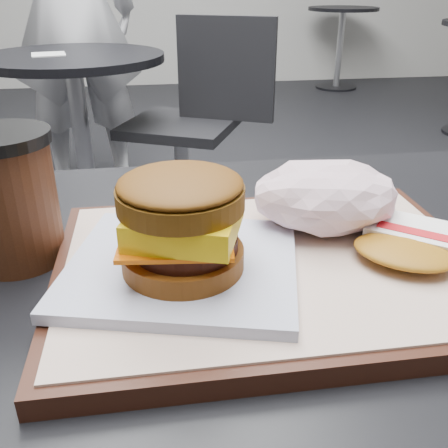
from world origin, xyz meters
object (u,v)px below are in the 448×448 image
neighbor_chair (196,113)px  patron (69,8)px  crumpled_wrapper (326,196)px  neighbor_table (78,107)px  breakfast_sandwich (182,234)px  serving_tray (270,267)px  customer_table (234,415)px  coffee_cup (9,195)px  hash_brown (412,243)px

neighbor_chair → patron: size_ratio=0.50×
crumpled_wrapper → neighbor_table: size_ratio=0.19×
breakfast_sandwich → serving_tray: bearing=12.3°
neighbor_table → neighbor_chair: 0.47m
serving_tray → neighbor_chair: neighbor_chair is taller
crumpled_wrapper → patron: size_ratio=0.08×
neighbor_chair → customer_table: bearing=-94.1°
neighbor_table → patron: size_ratio=0.43×
neighbor_chair → neighbor_table: bearing=178.6°
coffee_cup → crumpled_wrapper: bearing=-2.3°
breakfast_sandwich → neighbor_chair: (0.17, 1.67, -0.32)m
patron → breakfast_sandwich: bearing=92.5°
crumpled_wrapper → neighbor_chair: 1.63m
customer_table → hash_brown: (0.16, -0.03, 0.22)m
neighbor_chair → crumpled_wrapper: bearing=-90.8°
breakfast_sandwich → patron: size_ratio=0.13×
crumpled_wrapper → serving_tray: bearing=-140.4°
crumpled_wrapper → coffee_cup: coffee_cup is taller
hash_brown → crumpled_wrapper: (-0.06, 0.07, 0.02)m
customer_table → coffee_cup: coffee_cup is taller
breakfast_sandwich → crumpled_wrapper: size_ratio=1.58×
patron → neighbor_table: bearing=89.5°
neighbor_chair → patron: patron is taller
hash_brown → patron: (-0.57, 2.29, 0.08)m
coffee_cup → neighbor_table: size_ratio=0.17×
hash_brown → crumpled_wrapper: bearing=131.8°
neighbor_chair → serving_tray: bearing=-93.1°
hash_brown → neighbor_table: hash_brown is taller
breakfast_sandwich → patron: bearing=99.0°
breakfast_sandwich → hash_brown: bearing=1.8°
customer_table → breakfast_sandwich: size_ratio=3.54×
coffee_cup → customer_table: bearing=-14.9°
hash_brown → neighbor_chair: 1.69m
patron → coffee_cup: bearing=89.0°
hash_brown → neighbor_table: 1.77m
hash_brown → patron: patron is taller
customer_table → neighbor_chair: size_ratio=0.91×
hash_brown → coffee_cup: 0.37m
customer_table → serving_tray: serving_tray is taller
customer_table → breakfast_sandwich: bearing=-147.8°
coffee_cup → breakfast_sandwich: bearing=-29.3°
customer_table → hash_brown: size_ratio=5.91×
serving_tray → crumpled_wrapper: 0.10m
neighbor_chair → patron: bearing=130.6°
coffee_cup → patron: 2.22m
hash_brown → neighbor_chair: neighbor_chair is taller
coffee_cup → neighbor_chair: coffee_cup is taller
patron → customer_table: bearing=93.9°
breakfast_sandwich → coffee_cup: size_ratio=1.80×
customer_table → serving_tray: bearing=-27.0°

